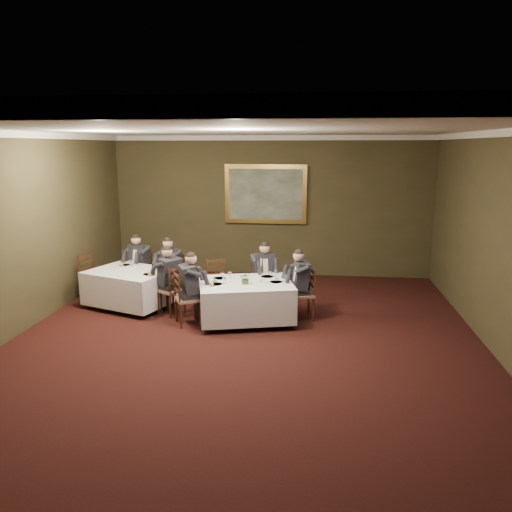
% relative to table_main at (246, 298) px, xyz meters
% --- Properties ---
extents(ground, '(10.00, 10.00, 0.00)m').
position_rel_table_main_xyz_m(ground, '(0.13, -1.35, -0.45)').
color(ground, black).
rests_on(ground, ground).
extents(ceiling, '(8.00, 10.00, 0.10)m').
position_rel_table_main_xyz_m(ceiling, '(0.13, -1.35, 3.05)').
color(ceiling, silver).
rests_on(ceiling, back_wall).
extents(back_wall, '(8.00, 0.10, 3.50)m').
position_rel_table_main_xyz_m(back_wall, '(0.13, 3.65, 1.30)').
color(back_wall, '#37341B').
rests_on(back_wall, ground).
extents(front_wall, '(8.00, 0.10, 3.50)m').
position_rel_table_main_xyz_m(front_wall, '(0.13, -6.35, 1.30)').
color(front_wall, '#37341B').
rests_on(front_wall, ground).
extents(left_wall, '(0.10, 10.00, 3.50)m').
position_rel_table_main_xyz_m(left_wall, '(-3.87, -1.35, 1.30)').
color(left_wall, '#37341B').
rests_on(left_wall, ground).
extents(right_wall, '(0.10, 10.00, 3.50)m').
position_rel_table_main_xyz_m(right_wall, '(4.13, -1.35, 1.30)').
color(right_wall, '#37341B').
rests_on(right_wall, ground).
extents(crown_molding, '(8.00, 10.00, 0.12)m').
position_rel_table_main_xyz_m(crown_molding, '(0.13, -1.35, 2.99)').
color(crown_molding, white).
rests_on(crown_molding, back_wall).
extents(table_main, '(2.00, 1.71, 0.67)m').
position_rel_table_main_xyz_m(table_main, '(0.00, 0.00, 0.00)').
color(table_main, black).
rests_on(table_main, ground).
extents(table_second, '(1.96, 1.73, 0.67)m').
position_rel_table_main_xyz_m(table_second, '(-2.47, 0.59, -0.00)').
color(table_second, black).
rests_on(table_second, ground).
extents(chair_main_backleft, '(0.58, 0.57, 1.00)m').
position_rel_table_main_xyz_m(chair_main_backleft, '(-0.67, 0.74, -0.17)').
color(chair_main_backleft, brown).
rests_on(chair_main_backleft, ground).
extents(chair_main_backright, '(0.57, 0.56, 1.00)m').
position_rel_table_main_xyz_m(chair_main_backright, '(0.22, 0.97, -0.17)').
color(chair_main_backright, brown).
rests_on(chair_main_backright, ground).
extents(diner_main_backright, '(0.56, 0.60, 1.35)m').
position_rel_table_main_xyz_m(diner_main_backright, '(0.23, 0.96, 0.06)').
color(diner_main_backright, black).
rests_on(diner_main_backright, chair_main_backright).
extents(chair_main_endleft, '(0.58, 0.59, 1.00)m').
position_rel_table_main_xyz_m(chair_main_endleft, '(-1.05, -0.28, -0.17)').
color(chair_main_endleft, brown).
rests_on(chair_main_endleft, ground).
extents(diner_main_endleft, '(0.61, 0.58, 1.35)m').
position_rel_table_main_xyz_m(diner_main_endleft, '(-1.04, -0.27, 0.06)').
color(diner_main_endleft, black).
rests_on(diner_main_endleft, chair_main_endleft).
extents(chair_main_endright, '(0.52, 0.53, 1.00)m').
position_rel_table_main_xyz_m(chair_main_endright, '(1.06, 0.28, -0.17)').
color(chair_main_endright, brown).
rests_on(chair_main_endright, ground).
extents(diner_main_endright, '(0.57, 0.51, 1.35)m').
position_rel_table_main_xyz_m(diner_main_endright, '(1.04, 0.27, 0.06)').
color(diner_main_endright, black).
rests_on(diner_main_endright, chair_main_endright).
extents(chair_sec_backleft, '(0.55, 0.54, 1.00)m').
position_rel_table_main_xyz_m(chair_sec_backleft, '(-2.60, 1.53, -0.17)').
color(chair_sec_backleft, brown).
rests_on(chair_sec_backleft, ground).
extents(diner_sec_backleft, '(0.53, 0.58, 1.35)m').
position_rel_table_main_xyz_m(diner_sec_backleft, '(-2.60, 1.52, 0.06)').
color(diner_sec_backleft, black).
rests_on(diner_sec_backleft, chair_sec_backleft).
extents(chair_sec_backright, '(0.60, 0.59, 1.00)m').
position_rel_table_main_xyz_m(chair_sec_backright, '(-1.77, 1.23, -0.17)').
color(chair_sec_backright, brown).
rests_on(chair_sec_backright, ground).
extents(diner_sec_backright, '(0.60, 0.62, 1.35)m').
position_rel_table_main_xyz_m(diner_sec_backright, '(-1.78, 1.22, 0.06)').
color(diner_sec_backright, black).
rests_on(diner_sec_backright, chair_sec_backright).
extents(chair_sec_endright, '(0.59, 0.60, 1.00)m').
position_rel_table_main_xyz_m(chair_sec_endright, '(-1.50, 0.24, -0.17)').
color(chair_sec_endright, brown).
rests_on(chair_sec_endright, ground).
extents(diner_sec_endright, '(0.62, 0.60, 1.35)m').
position_rel_table_main_xyz_m(diner_sec_endright, '(-1.51, 0.25, 0.06)').
color(diner_sec_endright, black).
rests_on(diner_sec_endright, chair_sec_endright).
extents(chair_sec_endleft, '(0.55, 0.56, 1.00)m').
position_rel_table_main_xyz_m(chair_sec_endleft, '(-3.44, 0.94, -0.17)').
color(chair_sec_endleft, brown).
rests_on(chair_sec_endleft, ground).
extents(centerpiece, '(0.23, 0.20, 0.24)m').
position_rel_table_main_xyz_m(centerpiece, '(0.02, -0.12, 0.44)').
color(centerpiece, '#2D5926').
rests_on(centerpiece, table_main).
extents(candlestick, '(0.07, 0.07, 0.46)m').
position_rel_table_main_xyz_m(candlestick, '(0.28, 0.09, 0.48)').
color(candlestick, '#C1843B').
rests_on(candlestick, table_main).
extents(place_setting_table_main, '(0.33, 0.31, 0.14)m').
position_rel_table_main_xyz_m(place_setting_table_main, '(-0.49, 0.26, 0.35)').
color(place_setting_table_main, white).
rests_on(place_setting_table_main, table_main).
extents(place_setting_table_second, '(0.33, 0.31, 0.14)m').
position_rel_table_main_xyz_m(place_setting_table_second, '(-2.72, 1.09, 0.35)').
color(place_setting_table_second, white).
rests_on(place_setting_table_second, table_second).
extents(painting, '(2.06, 0.09, 1.47)m').
position_rel_table_main_xyz_m(painting, '(-0.00, 3.58, 1.61)').
color(painting, '#B99943').
rests_on(painting, back_wall).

